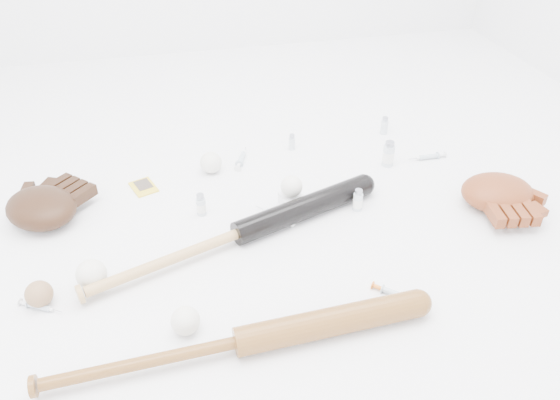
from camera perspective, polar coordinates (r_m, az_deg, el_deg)
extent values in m
plane|color=white|center=(1.64, -0.73, -2.44)|extent=(3.00, 3.00, 0.00)
cube|color=gold|center=(1.85, -14.07, 1.32)|extent=(0.10, 0.12, 0.01)
cube|color=white|center=(1.71, 1.19, -0.02)|extent=(0.07, 0.07, 0.04)
sphere|color=white|center=(1.68, 1.22, 1.43)|extent=(0.07, 0.07, 0.07)
sphere|color=white|center=(1.50, -19.10, -7.34)|extent=(0.08, 0.08, 0.08)
sphere|color=white|center=(1.87, -7.24, 3.90)|extent=(0.07, 0.07, 0.07)
sphere|color=white|center=(1.33, -9.85, -12.32)|extent=(0.07, 0.07, 0.07)
sphere|color=#8E6744|center=(1.50, -23.88, -8.97)|extent=(0.07, 0.07, 0.07)
cylinder|color=silver|center=(1.99, 1.25, 6.09)|extent=(0.02, 0.02, 0.06)
cylinder|color=silver|center=(2.13, 10.86, 7.66)|extent=(0.03, 0.03, 0.07)
cylinder|color=silver|center=(1.69, 8.14, 0.01)|extent=(0.03, 0.03, 0.07)
cylinder|color=silver|center=(1.93, 11.28, 4.78)|extent=(0.04, 0.04, 0.09)
cylinder|color=silver|center=(1.67, -8.26, -0.46)|extent=(0.03, 0.03, 0.07)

